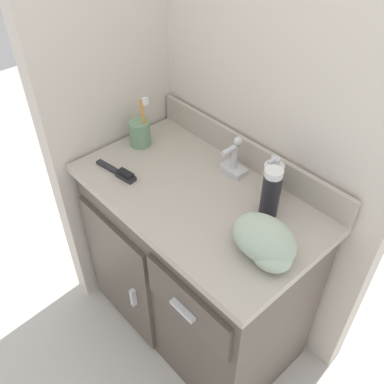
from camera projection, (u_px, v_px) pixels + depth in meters
The scene contains 11 objects.
ground_plane at pixel (196, 319), 1.91m from camera, with size 6.00×6.00×0.00m, color beige.
wall_back at pixel (268, 68), 1.34m from camera, with size 1.04×0.08×2.20m, color beige.
wall_left at pixel (102, 48), 1.45m from camera, with size 0.08×0.57×2.20m, color beige.
vanity at pixel (196, 262), 1.65m from camera, with size 0.86×0.51×0.75m.
backsplash at pixel (247, 152), 1.50m from camera, with size 0.86×0.02×0.10m.
sink_faucet at pixel (234, 161), 1.47m from camera, with size 0.09×0.09×0.14m.
toothbrush_cup at pixel (140, 133), 1.59m from camera, with size 0.08×0.08×0.21m.
soap_dispenser at pixel (272, 180), 1.37m from camera, with size 0.06×0.07×0.16m.
shaving_cream_can at pixel (271, 193), 1.29m from camera, with size 0.06×0.06×0.17m.
hairbrush at pixel (120, 173), 1.48m from camera, with size 0.18×0.05×0.03m.
hand_towel at pixel (266, 242), 1.18m from camera, with size 0.21×0.14×0.11m.
Camera 1 is at (0.77, -0.73, 1.69)m, focal length 40.00 mm.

